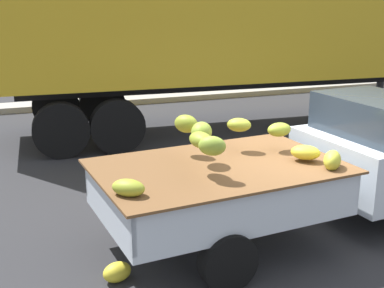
% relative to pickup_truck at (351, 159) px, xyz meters
% --- Properties ---
extents(ground, '(220.00, 220.00, 0.00)m').
position_rel_pickup_truck_xyz_m(ground, '(-0.69, 0.05, -0.88)').
color(ground, '#28282B').
extents(curb_strip, '(80.00, 0.80, 0.16)m').
position_rel_pickup_truck_xyz_m(curb_strip, '(-0.69, 9.03, -0.80)').
color(curb_strip, gray).
rests_on(curb_strip, ground).
extents(pickup_truck, '(5.23, 2.27, 1.70)m').
position_rel_pickup_truck_xyz_m(pickup_truck, '(0.00, 0.00, 0.00)').
color(pickup_truck, silver).
rests_on(pickup_truck, ground).
extents(semi_trailer, '(12.12, 3.25, 3.95)m').
position_rel_pickup_truck_xyz_m(semi_trailer, '(1.28, 5.21, 1.66)').
color(semi_trailer, gold).
rests_on(semi_trailer, ground).
extents(fallen_banana_bunch_near_tailgate, '(0.37, 0.31, 0.22)m').
position_rel_pickup_truck_xyz_m(fallen_banana_bunch_near_tailgate, '(-3.35, -0.50, -0.78)').
color(fallen_banana_bunch_near_tailgate, yellow).
rests_on(fallen_banana_bunch_near_tailgate, ground).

